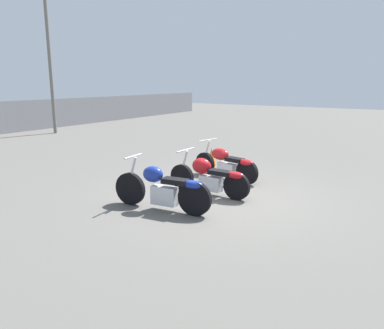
{
  "coord_description": "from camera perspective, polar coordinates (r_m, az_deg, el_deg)",
  "views": [
    {
      "loc": [
        -6.88,
        -3.74,
        2.47
      ],
      "look_at": [
        0.0,
        0.65,
        0.65
      ],
      "focal_mm": 35.0,
      "sensor_mm": 36.0,
      "label": 1
    }
  ],
  "objects": [
    {
      "name": "ground_plane",
      "position": [
        8.21,
        3.85,
        -4.97
      ],
      "size": [
        60.0,
        60.0,
        0.0
      ],
      "primitive_type": "plane",
      "color": "#5B5954"
    },
    {
      "name": "light_pole_right",
      "position": [
        19.39,
        -21.09,
        17.47
      ],
      "size": [
        0.7,
        0.35,
        7.43
      ],
      "color": "slate",
      "rests_on": "ground_plane"
    },
    {
      "name": "motorcycle_slot_0",
      "position": [
        7.28,
        -4.45,
        -3.68
      ],
      "size": [
        0.57,
        2.12,
        1.04
      ],
      "rotation": [
        0.0,
        0.0,
        0.11
      ],
      "color": "black",
      "rests_on": "ground_plane"
    },
    {
      "name": "motorcycle_slot_1",
      "position": [
        8.27,
        2.67,
        -1.81
      ],
      "size": [
        0.67,
        2.02,
        0.96
      ],
      "rotation": [
        0.0,
        0.0,
        -0.03
      ],
      "color": "black",
      "rests_on": "ground_plane"
    },
    {
      "name": "motorcycle_slot_2",
      "position": [
        9.57,
        5.23,
        0.12
      ],
      "size": [
        0.75,
        1.98,
        0.97
      ],
      "rotation": [
        0.0,
        0.0,
        -0.22
      ],
      "color": "black",
      "rests_on": "ground_plane"
    },
    {
      "name": "traffic_cone_near",
      "position": [
        11.15,
        2.99,
        1.17
      ],
      "size": [
        0.3,
        0.3,
        0.54
      ],
      "color": "orange",
      "rests_on": "ground_plane"
    }
  ]
}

